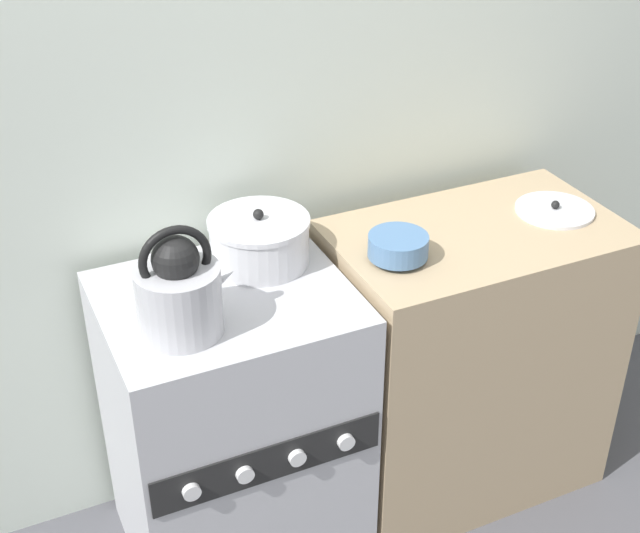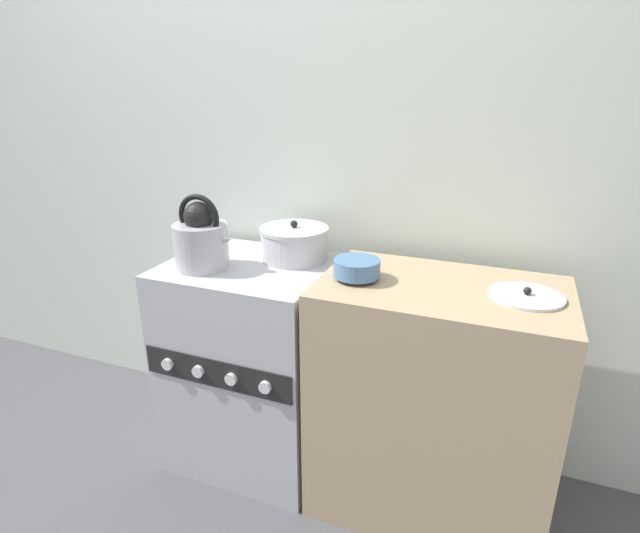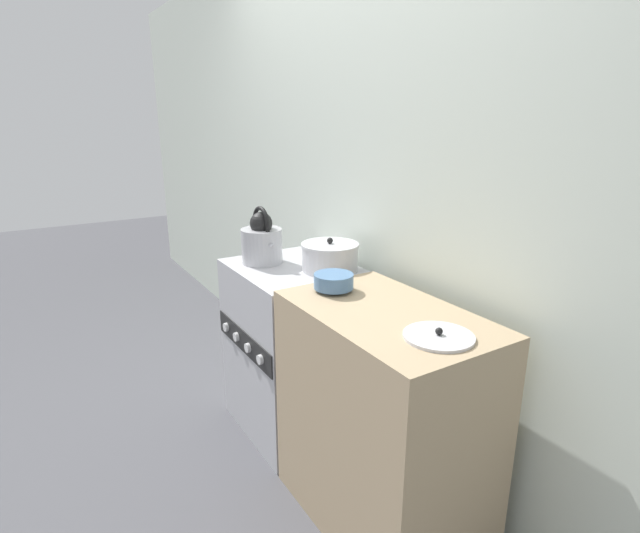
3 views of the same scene
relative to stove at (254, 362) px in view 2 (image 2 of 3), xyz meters
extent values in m
plane|color=#4C4C51|center=(0.00, -0.27, -0.43)|extent=(12.00, 12.00, 0.00)
cube|color=silver|center=(0.00, 0.34, 0.82)|extent=(7.00, 0.06, 2.50)
cube|color=#B2B2B7|center=(0.00, 0.00, 0.00)|extent=(0.62, 0.53, 0.86)
cube|color=black|center=(0.00, -0.27, 0.10)|extent=(0.60, 0.01, 0.11)
cylinder|color=silver|center=(-0.20, -0.28, 0.10)|extent=(0.04, 0.02, 0.04)
cylinder|color=silver|center=(-0.07, -0.28, 0.10)|extent=(0.04, 0.02, 0.04)
cylinder|color=silver|center=(0.07, -0.28, 0.10)|extent=(0.04, 0.02, 0.04)
cylinder|color=silver|center=(0.20, -0.28, 0.10)|extent=(0.04, 0.02, 0.04)
cube|color=tan|center=(0.73, -0.02, 0.01)|extent=(0.81, 0.50, 0.89)
cylinder|color=#B2B2B7|center=(-0.14, -0.10, 0.51)|extent=(0.20, 0.20, 0.17)
sphere|color=black|center=(-0.14, -0.10, 0.63)|extent=(0.11, 0.11, 0.11)
torus|color=black|center=(-0.14, -0.10, 0.62)|extent=(0.17, 0.02, 0.17)
cone|color=#B2B2B7|center=(-0.05, -0.10, 0.54)|extent=(0.10, 0.04, 0.08)
cylinder|color=silver|center=(0.14, 0.12, 0.49)|extent=(0.26, 0.26, 0.11)
cylinder|color=silver|center=(0.14, 0.12, 0.55)|extent=(0.27, 0.27, 0.01)
sphere|color=black|center=(0.14, 0.12, 0.57)|extent=(0.03, 0.03, 0.03)
cylinder|color=#4C729E|center=(0.45, -0.06, 0.46)|extent=(0.07, 0.07, 0.01)
cylinder|color=#4C729E|center=(0.45, -0.06, 0.50)|extent=(0.16, 0.16, 0.06)
cylinder|color=silver|center=(0.99, -0.02, 0.46)|extent=(0.22, 0.22, 0.01)
sphere|color=black|center=(0.99, -0.02, 0.48)|extent=(0.02, 0.02, 0.02)
camera|label=1|loc=(-0.56, -1.77, 1.65)|focal=50.00mm
camera|label=2|loc=(0.91, -1.56, 1.08)|focal=28.00mm
camera|label=3|loc=(2.01, -1.08, 1.13)|focal=28.00mm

